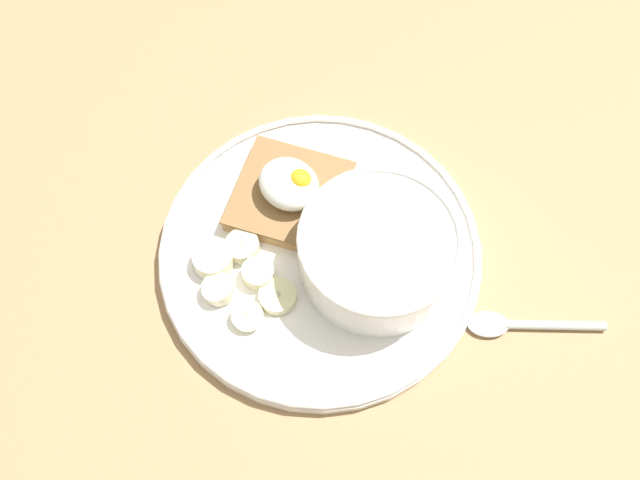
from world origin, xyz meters
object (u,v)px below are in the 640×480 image
at_px(banana_slice_back, 213,259).
at_px(spoon, 518,325).
at_px(banana_slice_left, 278,296).
at_px(banana_slice_outer, 249,318).
at_px(banana_slice_right, 219,289).
at_px(poached_egg, 290,184).
at_px(oatmeal_bowl, 378,251).
at_px(banana_slice_inner, 243,246).
at_px(banana_slice_front, 258,273).
at_px(toast_slice, 290,196).

relative_size(banana_slice_back, spoon, 0.52).
distance_m(banana_slice_left, banana_slice_outer, 0.03).
xyz_separation_m(banana_slice_right, spoon, (0.20, 0.16, -0.01)).
distance_m(banana_slice_outer, spoon, 0.23).
height_order(banana_slice_right, spoon, banana_slice_right).
bearing_deg(poached_egg, oatmeal_bowl, 3.02).
bearing_deg(banana_slice_back, spoon, 31.64).
bearing_deg(oatmeal_bowl, banana_slice_inner, -143.40).
height_order(banana_slice_back, spoon, banana_slice_back).
bearing_deg(banana_slice_inner, spoon, 27.53).
relative_size(banana_slice_left, banana_slice_back, 0.91).
relative_size(banana_slice_left, spoon, 0.47).
bearing_deg(poached_egg, spoon, 12.39).
xyz_separation_m(oatmeal_bowl, spoon, (0.12, 0.04, -0.03)).
xyz_separation_m(banana_slice_left, spoon, (0.16, 0.13, -0.01)).
distance_m(banana_slice_front, banana_slice_left, 0.03).
bearing_deg(banana_slice_outer, toast_slice, 118.11).
relative_size(toast_slice, banana_slice_inner, 3.07).
distance_m(toast_slice, banana_slice_left, 0.10).
relative_size(banana_slice_front, banana_slice_right, 0.89).
height_order(oatmeal_bowl, banana_slice_front, oatmeal_bowl).
bearing_deg(banana_slice_right, banana_slice_left, 37.73).
bearing_deg(banana_slice_left, banana_slice_right, -142.27).
height_order(oatmeal_bowl, banana_slice_outer, oatmeal_bowl).
height_order(oatmeal_bowl, poached_egg, oatmeal_bowl).
distance_m(banana_slice_back, banana_slice_right, 0.03).
relative_size(banana_slice_back, banana_slice_right, 1.31).
height_order(banana_slice_front, banana_slice_outer, banana_slice_front).
bearing_deg(banana_slice_inner, banana_slice_left, -11.69).
distance_m(banana_slice_front, banana_slice_outer, 0.04).
bearing_deg(banana_slice_right, banana_slice_outer, 0.94).
height_order(poached_egg, banana_slice_back, poached_egg).
bearing_deg(oatmeal_bowl, banana_slice_front, -130.33).
distance_m(oatmeal_bowl, banana_slice_back, 0.14).
bearing_deg(banana_slice_outer, oatmeal_bowl, 68.97).
xyz_separation_m(banana_slice_front, banana_slice_back, (-0.04, -0.02, 0.00)).
height_order(banana_slice_front, banana_slice_back, banana_slice_back).
bearing_deg(banana_slice_right, poached_egg, 99.86).
distance_m(toast_slice, banana_slice_outer, 0.12).
xyz_separation_m(banana_slice_front, banana_slice_right, (-0.01, -0.03, 0.00)).
distance_m(toast_slice, spoon, 0.23).
relative_size(oatmeal_bowl, banana_slice_right, 3.53).
height_order(banana_slice_left, banana_slice_right, banana_slice_right).
height_order(poached_egg, spoon, poached_egg).
bearing_deg(banana_slice_left, banana_slice_outer, -95.50).
relative_size(poached_egg, banana_slice_left, 1.23).
height_order(oatmeal_bowl, spoon, oatmeal_bowl).
xyz_separation_m(poached_egg, banana_slice_outer, (0.06, -0.11, -0.02)).
bearing_deg(toast_slice, banana_slice_back, -92.69).
bearing_deg(spoon, banana_slice_back, -148.36).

